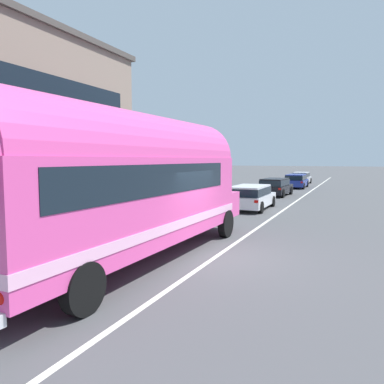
# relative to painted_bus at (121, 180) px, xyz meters

# --- Properties ---
(ground_plane) EXTENTS (300.00, 300.00, 0.00)m
(ground_plane) POSITION_rel_painted_bus_xyz_m (1.91, 1.91, -2.30)
(ground_plane) COLOR #4C4C4F
(lane_markings) EXTENTS (3.90, 80.00, 0.01)m
(lane_markings) POSITION_rel_painted_bus_xyz_m (0.17, 13.91, -2.30)
(lane_markings) COLOR silver
(lane_markings) RESTS_ON ground
(sidewalk_slab) EXTENTS (2.18, 90.00, 0.15)m
(sidewalk_slab) POSITION_rel_painted_bus_xyz_m (-2.95, 11.91, -2.23)
(sidewalk_slab) COLOR #ADA89E
(sidewalk_slab) RESTS_ON ground
(painted_bus) EXTENTS (2.79, 12.07, 4.12)m
(painted_bus) POSITION_rel_painted_bus_xyz_m (0.00, 0.00, 0.00)
(painted_bus) COLOR #EA4C9E
(painted_bus) RESTS_ON ground
(car_lead) EXTENTS (2.01, 4.55, 1.37)m
(car_lead) POSITION_rel_painted_bus_xyz_m (0.14, 12.38, -1.51)
(car_lead) COLOR white
(car_lead) RESTS_ON ground
(car_second) EXTENTS (2.04, 4.39, 1.37)m
(car_second) POSITION_rel_painted_bus_xyz_m (-0.15, 20.79, -1.51)
(car_second) COLOR black
(car_second) RESTS_ON ground
(car_third) EXTENTS (1.95, 4.70, 1.37)m
(car_third) POSITION_rel_painted_bus_xyz_m (0.16, 29.57, -1.51)
(car_third) COLOR navy
(car_third) RESTS_ON ground
(car_fourth) EXTENTS (1.89, 4.27, 1.37)m
(car_fourth) POSITION_rel_painted_bus_xyz_m (-0.23, 35.96, -1.51)
(car_fourth) COLOR silver
(car_fourth) RESTS_ON ground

